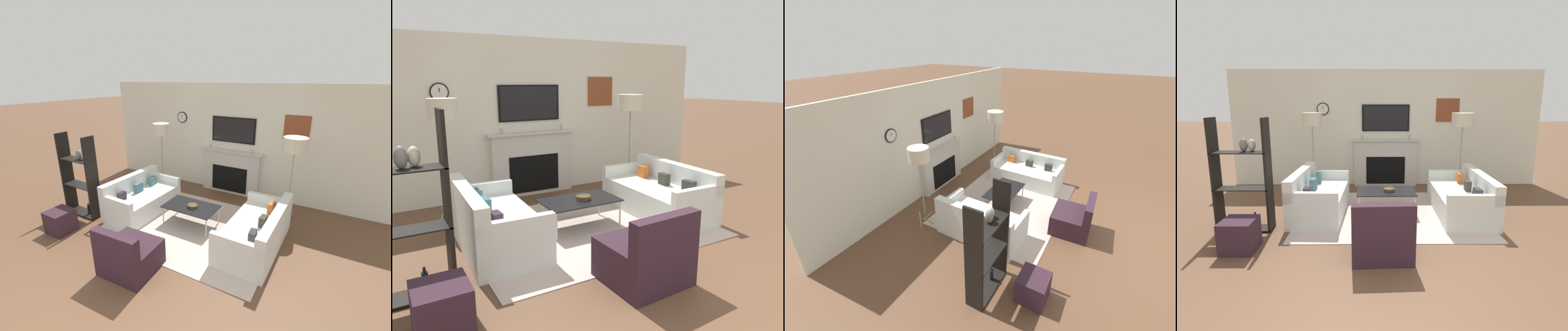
% 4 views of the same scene
% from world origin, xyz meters
% --- Properties ---
extents(fireplace_wall, '(7.23, 0.28, 2.70)m').
position_xyz_m(fireplace_wall, '(0.00, 5.07, 1.23)').
color(fireplace_wall, white).
rests_on(fireplace_wall, ground_plane).
extents(area_rug, '(3.18, 2.49, 0.01)m').
position_xyz_m(area_rug, '(0.00, 3.06, 0.01)').
color(area_rug, beige).
rests_on(area_rug, ground_plane).
extents(couch_left, '(0.89, 1.66, 0.79)m').
position_xyz_m(couch_left, '(-1.28, 3.07, 0.29)').
color(couch_left, silver).
rests_on(couch_left, ground_plane).
extents(couch_right, '(0.90, 1.81, 0.74)m').
position_xyz_m(couch_right, '(1.28, 3.06, 0.27)').
color(couch_right, silver).
rests_on(couch_right, ground_plane).
extents(armchair, '(0.80, 0.77, 0.78)m').
position_xyz_m(armchair, '(-0.21, 1.51, 0.27)').
color(armchair, '#321E2A').
rests_on(armchair, ground_plane).
extents(coffee_table, '(1.04, 0.63, 0.40)m').
position_xyz_m(coffee_table, '(-0.07, 3.12, 0.38)').
color(coffee_table, black).
rests_on(coffee_table, ground_plane).
extents(decorative_bowl, '(0.20, 0.20, 0.06)m').
position_xyz_m(decorative_bowl, '(-0.02, 3.10, 0.43)').
color(decorative_bowl, '#4F3A21').
rests_on(decorative_bowl, coffee_table).
extents(floor_lamp_left, '(0.40, 0.40, 1.76)m').
position_xyz_m(floor_lamp_left, '(-1.57, 4.24, 1.59)').
color(floor_lamp_left, '#9E998E').
rests_on(floor_lamp_left, ground_plane).
extents(floor_lamp_right, '(0.46, 0.46, 1.75)m').
position_xyz_m(floor_lamp_right, '(1.57, 4.24, 1.59)').
color(floor_lamp_right, '#9E998E').
rests_on(floor_lamp_right, ground_plane).
extents(shelf_unit, '(0.83, 0.28, 1.75)m').
position_xyz_m(shelf_unit, '(-2.29, 2.36, 0.86)').
color(shelf_unit, black).
rests_on(shelf_unit, ground_plane).
extents(ottoman, '(0.43, 0.43, 0.43)m').
position_xyz_m(ottoman, '(-2.11, 1.68, 0.22)').
color(ottoman, '#321E2A').
rests_on(ottoman, ground_plane).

